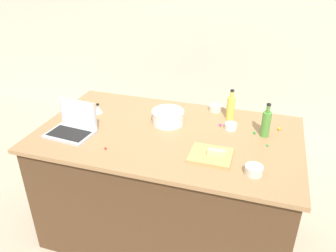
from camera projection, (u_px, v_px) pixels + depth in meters
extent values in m
plane|color=#B7A88E|center=(168.00, 227.00, 2.77)|extent=(12.00, 12.00, 0.00)
cube|color=beige|center=(220.00, 21.00, 3.84)|extent=(8.00, 0.10, 2.60)
cube|color=#4C331E|center=(168.00, 185.00, 2.57)|extent=(1.77, 1.00, 0.87)
cube|color=#9E754C|center=(168.00, 134.00, 2.36)|extent=(1.83, 1.06, 0.03)
cube|color=#B7B7BC|center=(70.00, 134.00, 2.31)|extent=(0.33, 0.25, 0.02)
cube|color=black|center=(69.00, 133.00, 2.30)|extent=(0.29, 0.18, 0.00)
cube|color=#B7B7BC|center=(78.00, 113.00, 2.35)|extent=(0.30, 0.04, 0.20)
cube|color=silver|center=(77.00, 113.00, 2.35)|extent=(0.27, 0.03, 0.18)
cylinder|color=white|center=(168.00, 117.00, 2.45)|extent=(0.23, 0.23, 0.10)
cylinder|color=black|center=(168.00, 117.00, 2.45)|extent=(0.19, 0.19, 0.09)
torus|color=white|center=(168.00, 111.00, 2.43)|extent=(0.24, 0.24, 0.01)
cylinder|color=#4C8C38|center=(266.00, 124.00, 2.27)|extent=(0.06, 0.06, 0.18)
cylinder|color=#4C8C38|center=(268.00, 109.00, 2.21)|extent=(0.03, 0.03, 0.05)
cylinder|color=black|center=(269.00, 105.00, 2.20)|extent=(0.03, 0.03, 0.01)
cylinder|color=#DBC64C|center=(231.00, 108.00, 2.50)|extent=(0.06, 0.06, 0.17)
cylinder|color=#DBC64C|center=(232.00, 94.00, 2.45)|extent=(0.03, 0.03, 0.05)
cylinder|color=black|center=(232.00, 91.00, 2.43)|extent=(0.03, 0.03, 0.01)
cube|color=tan|center=(211.00, 155.00, 2.07)|extent=(0.26, 0.23, 0.02)
cube|color=#F4E58C|center=(217.00, 152.00, 2.05)|extent=(0.11, 0.04, 0.04)
cylinder|color=white|center=(231.00, 126.00, 2.38)|extent=(0.09, 0.09, 0.04)
cylinder|color=beige|center=(254.00, 170.00, 1.91)|extent=(0.10, 0.10, 0.05)
cylinder|color=beige|center=(215.00, 108.00, 2.65)|extent=(0.10, 0.10, 0.05)
cone|color=#B2B2B7|center=(98.00, 109.00, 2.61)|extent=(0.07, 0.07, 0.07)
cylinder|color=black|center=(98.00, 104.00, 2.59)|extent=(0.02, 0.02, 0.01)
sphere|color=#CC3399|center=(80.00, 103.00, 2.77)|extent=(0.02, 0.02, 0.02)
sphere|color=green|center=(255.00, 133.00, 2.33)|extent=(0.02, 0.02, 0.02)
sphere|color=#CC3399|center=(74.00, 140.00, 2.24)|extent=(0.02, 0.02, 0.02)
sphere|color=#CC3399|center=(220.00, 125.00, 2.43)|extent=(0.02, 0.02, 0.02)
sphere|color=green|center=(267.00, 145.00, 2.18)|extent=(0.01, 0.01, 0.01)
sphere|color=red|center=(106.00, 148.00, 2.15)|extent=(0.02, 0.02, 0.02)
sphere|color=yellow|center=(279.00, 129.00, 2.37)|extent=(0.02, 0.02, 0.02)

